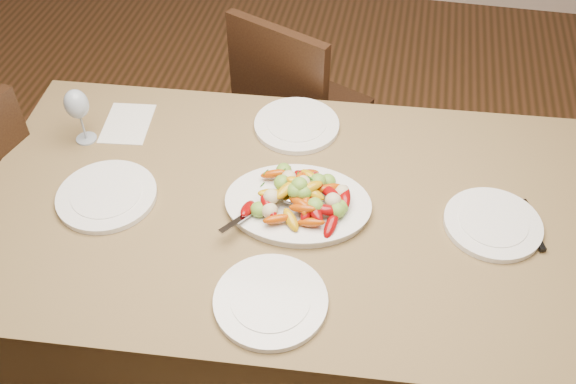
# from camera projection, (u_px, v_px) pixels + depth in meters

# --- Properties ---
(dining_table) EXTENTS (1.91, 1.17, 0.76)m
(dining_table) POSITION_uv_depth(u_px,v_px,m) (288.00, 284.00, 2.14)
(dining_table) COLOR brown
(dining_table) RESTS_ON ground
(chair_far) EXTENTS (0.55, 0.55, 0.95)m
(chair_far) POSITION_uv_depth(u_px,v_px,m) (305.00, 109.00, 2.65)
(chair_far) COLOR black
(chair_far) RESTS_ON ground
(serving_platter) EXTENTS (0.43, 0.33, 0.02)m
(serving_platter) POSITION_uv_depth(u_px,v_px,m) (298.00, 205.00, 1.86)
(serving_platter) COLOR white
(serving_platter) RESTS_ON dining_table
(roasted_vegetables) EXTENTS (0.35, 0.25, 0.09)m
(roasted_vegetables) POSITION_uv_depth(u_px,v_px,m) (298.00, 192.00, 1.82)
(roasted_vegetables) COLOR #720505
(roasted_vegetables) RESTS_ON serving_platter
(serving_spoon) EXTENTS (0.27, 0.20, 0.03)m
(serving_spoon) POSITION_uv_depth(u_px,v_px,m) (274.00, 204.00, 1.81)
(serving_spoon) COLOR #9EA0A8
(serving_spoon) RESTS_ON serving_platter
(plate_left) EXTENTS (0.29, 0.29, 0.02)m
(plate_left) POSITION_uv_depth(u_px,v_px,m) (107.00, 196.00, 1.89)
(plate_left) COLOR white
(plate_left) RESTS_ON dining_table
(plate_right) EXTENTS (0.27, 0.27, 0.02)m
(plate_right) POSITION_uv_depth(u_px,v_px,m) (493.00, 224.00, 1.81)
(plate_right) COLOR white
(plate_right) RESTS_ON dining_table
(plate_far) EXTENTS (0.28, 0.28, 0.02)m
(plate_far) POSITION_uv_depth(u_px,v_px,m) (297.00, 125.00, 2.12)
(plate_far) COLOR white
(plate_far) RESTS_ON dining_table
(plate_near) EXTENTS (0.29, 0.29, 0.02)m
(plate_near) POSITION_uv_depth(u_px,v_px,m) (271.00, 301.00, 1.63)
(plate_near) COLOR white
(plate_near) RESTS_ON dining_table
(wine_glass) EXTENTS (0.08, 0.08, 0.20)m
(wine_glass) POSITION_uv_depth(u_px,v_px,m) (79.00, 115.00, 2.01)
(wine_glass) COLOR #8C99A5
(wine_glass) RESTS_ON dining_table
(menu_card) EXTENTS (0.17, 0.23, 0.00)m
(menu_card) POSITION_uv_depth(u_px,v_px,m) (128.00, 123.00, 2.14)
(menu_card) COLOR silver
(menu_card) RESTS_ON dining_table
(table_knife) EXTENTS (0.08, 0.19, 0.01)m
(table_knife) POSITION_uv_depth(u_px,v_px,m) (534.00, 227.00, 1.81)
(table_knife) COLOR #9EA0A8
(table_knife) RESTS_ON dining_table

